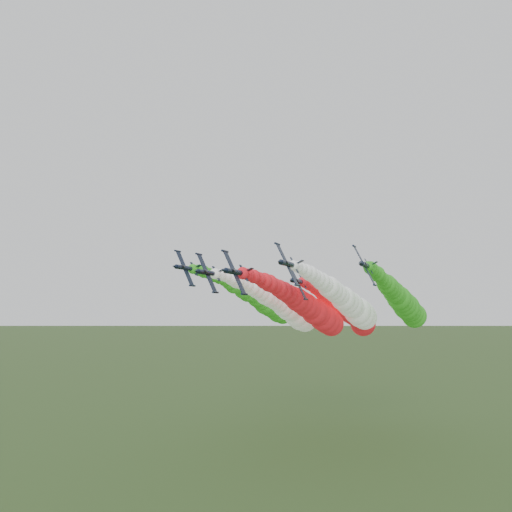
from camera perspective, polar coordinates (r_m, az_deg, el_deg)
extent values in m
plane|color=#3D5A27|center=(114.22, -1.89, -23.84)|extent=(3000.00, 3000.00, 0.00)
cylinder|color=black|center=(91.61, -2.35, -1.85)|extent=(1.37, 8.36, 1.37)
cone|color=black|center=(87.18, -3.71, -1.63)|extent=(1.24, 1.67, 1.24)
cone|color=black|center=(95.76, -1.21, -2.03)|extent=(1.24, 0.84, 1.24)
ellipsoid|color=black|center=(89.81, -2.66, -1.66)|extent=(0.84, 1.75, 0.93)
cube|color=black|center=(91.49, -2.47, -1.88)|extent=(4.06, 1.77, 8.04)
cylinder|color=black|center=(92.71, -3.57, 0.55)|extent=(0.55, 2.42, 0.55)
cylinder|color=black|center=(90.48, -1.35, -4.37)|extent=(0.55, 2.42, 0.55)
cube|color=black|center=(94.47, -0.93, -1.69)|extent=(1.97, 1.39, 1.06)
cube|color=black|center=(94.78, -1.39, -1.95)|extent=(1.65, 1.02, 3.20)
sphere|color=red|center=(94.57, -1.53, -1.98)|extent=(2.40, 2.40, 2.40)
sphere|color=red|center=(96.96, -0.89, -2.14)|extent=(2.43, 2.43, 2.43)
sphere|color=red|center=(99.34, -0.27, -2.35)|extent=(2.79, 2.79, 2.79)
sphere|color=red|center=(101.72, 0.33, -2.58)|extent=(2.69, 2.69, 2.69)
sphere|color=red|center=(104.10, 0.92, -2.84)|extent=(3.41, 3.41, 3.41)
sphere|color=red|center=(106.49, 1.50, -3.12)|extent=(3.78, 3.78, 3.78)
sphere|color=red|center=(108.87, 2.06, -3.41)|extent=(3.49, 3.49, 3.49)
sphere|color=red|center=(111.26, 2.61, -3.71)|extent=(3.96, 3.96, 3.96)
sphere|color=red|center=(113.65, 3.16, -4.02)|extent=(4.37, 4.37, 4.37)
sphere|color=red|center=(116.04, 3.69, -4.33)|extent=(4.49, 4.49, 4.49)
sphere|color=red|center=(118.44, 4.21, -4.65)|extent=(4.92, 4.92, 4.92)
sphere|color=red|center=(120.84, 4.72, -4.98)|extent=(5.72, 5.72, 5.72)
sphere|color=red|center=(123.24, 5.23, -5.31)|extent=(5.73, 5.73, 5.73)
sphere|color=red|center=(125.66, 5.73, -5.64)|extent=(6.07, 6.07, 6.07)
sphere|color=red|center=(128.07, 6.22, -5.97)|extent=(5.72, 5.72, 5.72)
sphere|color=red|center=(130.50, 6.70, -6.30)|extent=(6.85, 6.85, 6.85)
sphere|color=red|center=(132.93, 7.18, -6.64)|extent=(6.27, 6.27, 6.27)
sphere|color=red|center=(135.37, 7.65, -6.98)|extent=(7.26, 7.26, 7.26)
sphere|color=red|center=(137.82, 8.12, -7.31)|extent=(7.26, 7.26, 7.26)
sphere|color=red|center=(140.27, 8.58, -7.65)|extent=(6.89, 6.89, 6.89)
cylinder|color=black|center=(103.24, -5.51, -1.92)|extent=(1.37, 8.36, 1.37)
cone|color=black|center=(98.93, -6.85, -1.73)|extent=(1.24, 1.67, 1.24)
cone|color=black|center=(107.27, -4.38, -2.08)|extent=(1.24, 0.84, 1.24)
ellipsoid|color=black|center=(101.46, -5.84, -1.75)|extent=(0.84, 1.75, 0.93)
cube|color=black|center=(103.13, -5.62, -1.95)|extent=(4.06, 1.77, 8.04)
cylinder|color=black|center=(104.42, -6.56, 0.21)|extent=(0.55, 2.42, 0.55)
cylinder|color=black|center=(102.01, -4.66, -4.16)|extent=(0.55, 2.42, 0.55)
cube|color=black|center=(105.96, -4.16, -1.78)|extent=(1.97, 1.39, 1.06)
cube|color=black|center=(106.31, -4.56, -2.01)|extent=(1.65, 1.02, 3.20)
sphere|color=white|center=(106.11, -4.69, -2.04)|extent=(2.34, 2.34, 2.34)
sphere|color=white|center=(108.44, -4.05, -2.18)|extent=(2.57, 2.57, 2.57)
sphere|color=white|center=(110.76, -3.43, -2.37)|extent=(2.52, 2.52, 2.52)
sphere|color=white|center=(113.08, -2.82, -2.58)|extent=(3.09, 3.09, 3.09)
sphere|color=white|center=(115.40, -2.23, -2.82)|extent=(3.63, 3.63, 3.63)
sphere|color=white|center=(117.72, -1.65, -3.07)|extent=(3.36, 3.36, 3.36)
sphere|color=white|center=(120.04, -1.07, -3.33)|extent=(3.42, 3.42, 3.42)
sphere|color=white|center=(122.37, -0.51, -3.61)|extent=(4.04, 4.04, 4.04)
sphere|color=white|center=(124.70, 0.04, -3.89)|extent=(4.20, 4.20, 4.20)
sphere|color=white|center=(127.03, 0.58, -4.19)|extent=(4.48, 4.48, 4.48)
sphere|color=white|center=(129.36, 1.12, -4.48)|extent=(5.15, 5.15, 5.15)
sphere|color=white|center=(131.70, 1.64, -4.79)|extent=(5.03, 5.03, 5.03)
sphere|color=white|center=(134.04, 2.16, -5.09)|extent=(4.93, 4.93, 4.93)
sphere|color=white|center=(136.39, 2.67, -5.41)|extent=(5.12, 5.12, 5.12)
sphere|color=white|center=(138.75, 3.17, -5.72)|extent=(5.97, 5.97, 5.97)
sphere|color=white|center=(141.11, 3.67, -6.04)|extent=(6.53, 6.53, 6.53)
sphere|color=white|center=(143.47, 4.16, -6.35)|extent=(5.76, 5.76, 5.76)
sphere|color=white|center=(145.85, 4.65, -6.67)|extent=(7.26, 7.26, 7.26)
sphere|color=white|center=(148.23, 5.13, -6.99)|extent=(7.68, 7.68, 7.68)
sphere|color=white|center=(150.62, 5.60, -7.31)|extent=(6.91, 6.91, 6.91)
cylinder|color=black|center=(94.79, 3.69, -0.92)|extent=(1.37, 8.36, 1.37)
cone|color=black|center=(90.16, 2.68, -0.66)|extent=(1.24, 1.67, 1.24)
cone|color=black|center=(99.10, 4.53, -1.13)|extent=(1.24, 0.84, 1.24)
ellipsoid|color=black|center=(92.95, 3.51, -0.71)|extent=(0.84, 1.75, 0.93)
cube|color=black|center=(94.65, 3.58, -0.95)|extent=(4.06, 1.77, 8.04)
cylinder|color=black|center=(95.74, 2.44, 1.40)|extent=(0.55, 2.42, 0.55)
cylinder|color=black|center=(93.77, 4.74, -3.34)|extent=(0.55, 2.42, 0.55)
cube|color=black|center=(97.88, 4.88, -0.79)|extent=(1.97, 1.39, 1.06)
cube|color=black|center=(98.10, 4.42, -1.04)|extent=(1.65, 1.02, 3.20)
sphere|color=white|center=(97.87, 4.30, -1.07)|extent=(1.99, 1.99, 1.99)
sphere|color=white|center=(100.35, 4.77, -1.24)|extent=(2.38, 2.38, 2.38)
sphere|color=white|center=(102.82, 5.24, -1.46)|extent=(2.46, 2.46, 2.46)
sphere|color=white|center=(105.28, 5.70, -1.71)|extent=(2.99, 2.99, 2.99)
sphere|color=white|center=(107.74, 6.15, -1.98)|extent=(3.38, 3.38, 3.38)
sphere|color=white|center=(110.20, 6.59, -2.26)|extent=(3.30, 3.30, 3.30)
sphere|color=white|center=(112.66, 7.03, -2.56)|extent=(3.66, 3.66, 3.66)
sphere|color=white|center=(115.12, 7.46, -2.87)|extent=(4.12, 4.12, 4.12)
sphere|color=white|center=(117.58, 7.88, -3.18)|extent=(3.99, 3.99, 3.99)
sphere|color=white|center=(120.04, 8.30, -3.50)|extent=(5.16, 5.16, 5.16)
sphere|color=white|center=(122.51, 8.72, -3.82)|extent=(5.18, 5.18, 5.18)
sphere|color=white|center=(124.98, 9.13, -4.15)|extent=(5.25, 5.25, 5.25)
sphere|color=white|center=(127.45, 9.53, -4.48)|extent=(5.07, 5.07, 5.07)
sphere|color=white|center=(129.92, 9.94, -4.81)|extent=(6.27, 6.27, 6.27)
sphere|color=white|center=(132.40, 10.33, -5.15)|extent=(6.31, 6.31, 6.31)
sphere|color=white|center=(134.89, 10.73, -5.48)|extent=(6.71, 6.71, 6.71)
sphere|color=white|center=(137.38, 11.12, -5.82)|extent=(5.88, 5.88, 5.88)
sphere|color=white|center=(139.87, 11.51, -6.16)|extent=(7.49, 7.49, 7.49)
sphere|color=white|center=(142.37, 11.90, -6.49)|extent=(7.67, 7.67, 7.67)
sphere|color=white|center=(144.88, 12.28, -6.83)|extent=(7.10, 7.10, 7.10)
cylinder|color=black|center=(114.43, -8.03, -1.36)|extent=(1.37, 8.36, 1.37)
cone|color=black|center=(110.23, -9.33, -1.17)|extent=(1.24, 1.67, 1.24)
cone|color=black|center=(118.37, -6.92, -1.53)|extent=(1.24, 0.84, 1.24)
ellipsoid|color=black|center=(112.69, -8.36, -1.20)|extent=(0.84, 1.75, 0.93)
cube|color=black|center=(114.33, -8.13, -1.39)|extent=(4.06, 1.77, 8.04)
cylinder|color=black|center=(115.73, -8.95, 0.56)|extent=(0.55, 2.42, 0.55)
cylinder|color=black|center=(113.09, -7.30, -3.38)|extent=(0.55, 2.42, 0.55)
cube|color=black|center=(117.05, -6.75, -1.25)|extent=(1.97, 1.39, 1.06)
cube|color=black|center=(117.42, -7.11, -1.46)|extent=(1.65, 1.02, 3.20)
sphere|color=#298F1B|center=(117.24, -7.23, -1.48)|extent=(2.36, 2.36, 2.36)
sphere|color=#298F1B|center=(119.51, -6.60, -1.62)|extent=(2.78, 2.78, 2.78)
sphere|color=#298F1B|center=(121.77, -5.99, -1.80)|extent=(3.07, 3.07, 3.07)
sphere|color=#298F1B|center=(124.03, -5.39, -2.01)|extent=(2.85, 2.85, 2.85)
sphere|color=#298F1B|center=(126.29, -4.80, -2.24)|extent=(3.38, 3.38, 3.38)
sphere|color=#298F1B|center=(128.55, -4.22, -2.48)|extent=(3.31, 3.31, 3.31)
sphere|color=#298F1B|center=(130.81, -3.65, -2.73)|extent=(3.28, 3.28, 3.28)
sphere|color=#298F1B|center=(133.07, -3.09, -3.00)|extent=(4.03, 4.03, 4.03)
sphere|color=#298F1B|center=(135.34, -2.54, -3.27)|extent=(4.95, 4.95, 4.95)
sphere|color=#298F1B|center=(137.61, -1.99, -3.55)|extent=(4.10, 4.10, 4.10)
sphere|color=#298F1B|center=(139.88, -1.46, -3.84)|extent=(5.35, 5.35, 5.35)
sphere|color=#298F1B|center=(142.15, -0.93, -4.14)|extent=(5.69, 5.69, 5.69)
sphere|color=#298F1B|center=(144.43, -0.41, -4.43)|extent=(4.84, 4.84, 4.84)
sphere|color=#298F1B|center=(146.72, 0.10, -4.73)|extent=(5.81, 5.81, 5.81)
sphere|color=#298F1B|center=(149.01, 0.61, -5.04)|extent=(6.20, 6.20, 6.20)
sphere|color=#298F1B|center=(151.30, 1.11, -5.35)|extent=(7.24, 7.24, 7.24)
sphere|color=#298F1B|center=(153.60, 1.61, -5.66)|extent=(7.02, 7.02, 7.02)
sphere|color=#298F1B|center=(155.91, 2.10, -5.97)|extent=(6.93, 6.93, 6.93)
sphere|color=#298F1B|center=(158.22, 2.58, -6.28)|extent=(7.39, 7.39, 7.39)
sphere|color=#298F1B|center=(160.55, 3.06, -6.59)|extent=(6.62, 6.62, 6.62)
cylinder|color=black|center=(102.99, 12.37, -1.03)|extent=(1.37, 8.36, 1.37)
cone|color=black|center=(98.16, 11.87, -0.80)|extent=(1.24, 1.67, 1.24)
cone|color=black|center=(107.46, 12.80, -1.22)|extent=(1.24, 0.84, 1.24)
ellipsoid|color=black|center=(101.12, 12.37, -0.85)|extent=(0.84, 1.75, 0.93)
cube|color=black|center=(102.82, 12.29, -1.06)|extent=(4.06, 1.77, 8.04)
cylinder|color=black|center=(103.59, 11.16, 1.10)|extent=(0.55, 2.42, 0.55)
cylinder|color=black|center=(102.24, 13.43, -3.25)|extent=(0.55, 2.42, 0.55)
cube|color=black|center=(106.34, 13.21, -0.91)|extent=(1.97, 1.39, 1.06)
cube|color=black|center=(106.44, 12.77, -1.14)|extent=(1.65, 1.02, 3.20)
sphere|color=#298F1B|center=(106.18, 12.68, -1.17)|extent=(2.17, 2.17, 2.17)
sphere|color=#298F1B|center=(108.75, 12.92, -1.32)|extent=(2.87, 2.87, 2.87)
sphere|color=#298F1B|center=(111.31, 13.17, -1.53)|extent=(2.92, 2.92, 2.92)
sphere|color=#298F1B|center=(113.87, 13.42, -1.75)|extent=(2.96, 2.96, 2.96)
sphere|color=#298F1B|center=(116.42, 13.67, -2.00)|extent=(3.60, 3.60, 3.60)
sphere|color=#298F1B|center=(118.97, 13.92, -2.26)|extent=(3.17, 3.17, 3.17)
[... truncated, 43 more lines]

